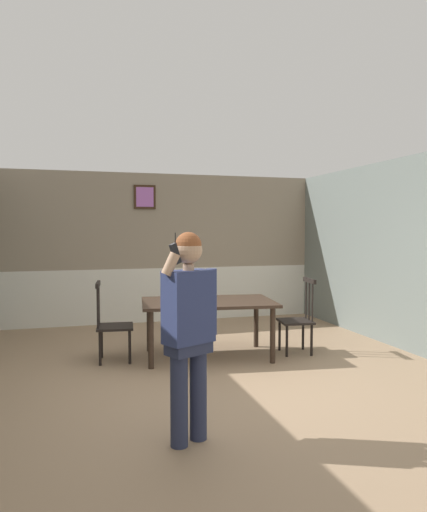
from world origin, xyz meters
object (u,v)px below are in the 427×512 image
dining_table (208,307)px  chair_by_doorway (112,324)px  chair_near_window (298,318)px  person_figure (189,323)px

dining_table → chair_by_doorway: bearing=173.0°
chair_near_window → chair_by_doorway: size_ratio=1.00×
dining_table → chair_near_window: size_ratio=1.79×
dining_table → person_figure: 2.58m
chair_by_doorway → person_figure: 2.66m
person_figure → chair_near_window: bearing=-157.7°
chair_near_window → chair_by_doorway: (-2.51, 0.31, 0.00)m
dining_table → person_figure: bearing=-108.9°
dining_table → chair_near_window: bearing=-7.1°
dining_table → chair_by_doorway: (-1.26, 0.15, -0.19)m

